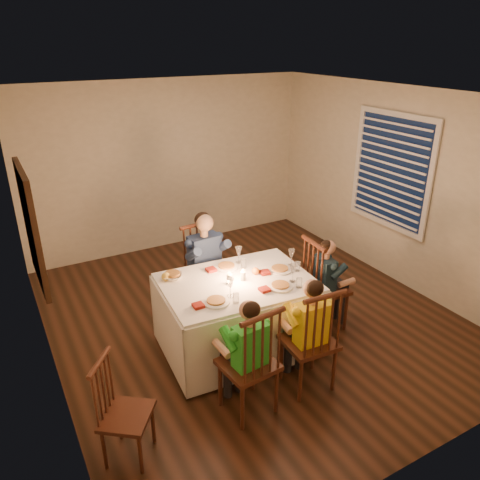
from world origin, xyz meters
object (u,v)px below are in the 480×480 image
dining_table (238,301)px  chair_end (322,325)px  serving_bowl (173,276)px  chair_near_left (248,408)px  child_teal (322,325)px  child_yellow (306,384)px  chair_extra (132,454)px  adult (207,311)px  child_green (248,408)px  chair_adult (207,311)px  chair_near_right (306,384)px

dining_table → chair_end: dining_table is taller
chair_end → serving_bowl: (-1.65, 0.50, 0.85)m
serving_bowl → chair_near_left: bearing=-80.9°
child_teal → chair_end: bearing=0.0°
dining_table → child_yellow: bearing=-66.2°
chair_extra → child_teal: bearing=-36.8°
adult → serving_bowl: (-0.58, -0.43, 0.85)m
child_green → child_yellow: (0.66, 0.00, 0.00)m
dining_table → child_teal: dining_table is taller
child_yellow → chair_extra: bearing=3.6°
chair_end → child_yellow: 1.08m
chair_adult → chair_extra: 2.22m
chair_adult → child_yellow: child_yellow is taller
dining_table → chair_adult: size_ratio=1.48×
chair_near_left → adult: bearing=-108.4°
chair_near_right → child_yellow: bearing=-0.0°
child_yellow → chair_adult: bearing=-76.5°
chair_extra → chair_near_left: bearing=-53.3°
dining_table → serving_bowl: bearing=149.9°
chair_adult → child_teal: size_ratio=1.02×
chair_extra → child_teal: 2.65m
chair_end → serving_bowl: bearing=77.1°
dining_table → chair_extra: bearing=-145.8°
child_green → dining_table: bearing=-118.6°
chair_near_right → child_teal: (0.79, 0.73, 0.00)m
chair_extra → child_teal: child_teal is taller
dining_table → child_green: bearing=-108.8°
chair_near_right → chair_extra: size_ratio=1.20×
chair_near_left → chair_near_right: bearing=174.9°
chair_near_right → serving_bowl: serving_bowl is taller
child_teal → chair_near_right: bearing=137.1°
dining_table → chair_extra: size_ratio=1.77×
child_teal → adult: bearing=53.0°
serving_bowl → adult: bearing=36.3°
chair_near_right → child_teal: size_ratio=1.02×
chair_near_left → child_green: 0.00m
chair_end → chair_near_right: bearing=137.1°
chair_adult → chair_extra: bearing=-136.0°
serving_bowl → chair_end: bearing=-16.9°
chair_adult → chair_end: 1.41m
child_green → serving_bowl: size_ratio=5.70×
chair_near_right → child_yellow: child_yellow is taller
chair_near_right → child_yellow: 0.00m
chair_end → child_teal: 0.00m
chair_extra → adult: size_ratio=0.72×
dining_table → child_green: size_ratio=1.44×
chair_adult → adult: adult is taller
child_teal → serving_bowl: bearing=77.1°
dining_table → chair_adult: 1.00m
child_yellow → child_teal: (0.79, 0.73, 0.00)m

